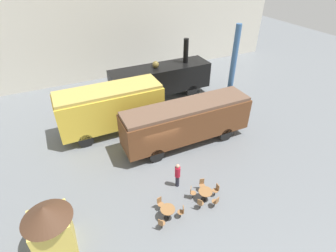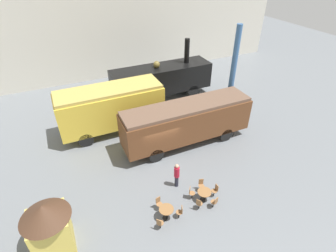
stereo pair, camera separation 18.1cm
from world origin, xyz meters
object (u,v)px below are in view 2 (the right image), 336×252
at_px(passenger_coach_wooden, 187,120).
at_px(steam_locomotive, 162,78).
at_px(cafe_chair_0, 201,184).
at_px(ticket_kiosk, 49,224).
at_px(cafe_table_mid, 166,211).
at_px(cafe_table_near, 204,194).
at_px(visitor_person, 177,174).
at_px(passenger_coach_vintage, 111,106).

bearing_deg(passenger_coach_wooden, steam_locomotive, 80.31).
xyz_separation_m(cafe_chair_0, ticket_kiosk, (-8.54, -0.11, 1.16)).
height_order(cafe_table_mid, cafe_chair_0, cafe_chair_0).
relative_size(cafe_table_near, visitor_person, 0.46).
bearing_deg(cafe_chair_0, cafe_table_mid, -53.39).
xyz_separation_m(passenger_coach_wooden, cafe_table_near, (-1.67, -5.48, -1.45)).
xyz_separation_m(cafe_table_mid, visitor_person, (1.58, 1.94, 0.38)).
bearing_deg(ticket_kiosk, cafe_chair_0, 0.76).
distance_m(steam_locomotive, passenger_coach_wooden, 7.79).
bearing_deg(steam_locomotive, cafe_table_mid, -112.48).
relative_size(passenger_coach_vintage, visitor_person, 4.53).
distance_m(passenger_coach_wooden, cafe_table_mid, 7.25).
bearing_deg(visitor_person, passenger_coach_wooden, 54.91).
height_order(steam_locomotive, passenger_coach_wooden, steam_locomotive).
bearing_deg(ticket_kiosk, passenger_coach_wooden, 25.89).
bearing_deg(visitor_person, cafe_table_mid, -129.12).
distance_m(cafe_chair_0, ticket_kiosk, 8.62).
height_order(steam_locomotive, cafe_table_near, steam_locomotive).
bearing_deg(passenger_coach_wooden, ticket_kiosk, -154.11).
distance_m(cafe_table_near, visitor_person, 2.02).
bearing_deg(cafe_chair_0, cafe_table_near, 0.00).
xyz_separation_m(steam_locomotive, passenger_coach_vintage, (-5.96, -3.69, 0.25)).
xyz_separation_m(cafe_table_mid, ticket_kiosk, (-5.75, 0.87, 1.07)).
xyz_separation_m(passenger_coach_wooden, ticket_kiosk, (-9.98, -4.84, -0.33)).
bearing_deg(passenger_coach_vintage, cafe_chair_0, -69.73).
distance_m(steam_locomotive, visitor_person, 12.16).
bearing_deg(passenger_coach_vintage, ticket_kiosk, -121.11).
height_order(passenger_coach_vintage, visitor_person, passenger_coach_vintage).
height_order(cafe_table_near, ticket_kiosk, ticket_kiosk).
relative_size(cafe_table_near, cafe_chair_0, 0.95).
bearing_deg(passenger_coach_wooden, cafe_chair_0, -106.86).
bearing_deg(cafe_table_mid, cafe_chair_0, 19.39).
height_order(cafe_table_near, visitor_person, visitor_person).
bearing_deg(cafe_table_mid, passenger_coach_vintage, 92.49).
relative_size(passenger_coach_vintage, cafe_chair_0, 9.32).
bearing_deg(cafe_chair_0, passenger_coach_vintage, -142.51).
xyz_separation_m(steam_locomotive, passenger_coach_wooden, (-1.31, -7.68, 0.01)).
distance_m(passenger_coach_vintage, cafe_table_near, 10.06).
xyz_separation_m(steam_locomotive, visitor_person, (-3.96, -11.45, -1.01)).
relative_size(cafe_chair_0, visitor_person, 0.49).
bearing_deg(cafe_table_mid, visitor_person, 50.88).
height_order(passenger_coach_wooden, ticket_kiosk, passenger_coach_wooden).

